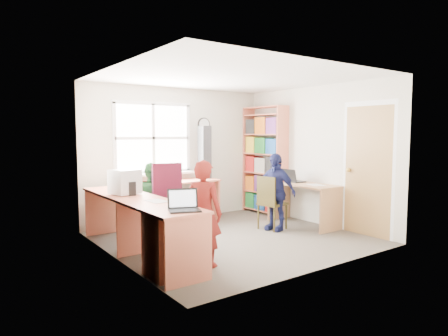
% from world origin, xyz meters
% --- Properties ---
extents(room, '(3.64, 3.44, 2.44)m').
position_xyz_m(room, '(0.01, 0.10, 1.22)').
color(room, '#484038').
rests_on(room, ground).
extents(l_desk, '(2.38, 2.95, 0.75)m').
position_xyz_m(l_desk, '(-1.31, -0.28, 0.46)').
color(l_desk, '#FB8664').
rests_on(l_desk, ground).
extents(right_desk, '(0.58, 1.25, 0.72)m').
position_xyz_m(right_desk, '(1.52, 0.01, 0.52)').
color(right_desk, tan).
rests_on(right_desk, ground).
extents(bookshelf, '(0.30, 1.02, 2.10)m').
position_xyz_m(bookshelf, '(1.65, 1.19, 1.00)').
color(bookshelf, '#FB8664').
rests_on(bookshelf, ground).
extents(swivel_chair, '(0.63, 0.63, 1.15)m').
position_xyz_m(swivel_chair, '(-0.96, 0.22, 0.50)').
color(swivel_chair, black).
rests_on(swivel_chair, ground).
extents(wooden_chair, '(0.45, 0.45, 0.89)m').
position_xyz_m(wooden_chair, '(0.82, 0.10, 0.48)').
color(wooden_chair, '#393013').
rests_on(wooden_chair, ground).
extents(crt_monitor, '(0.41, 0.39, 0.34)m').
position_xyz_m(crt_monitor, '(-1.52, 0.44, 0.92)').
color(crt_monitor, silver).
rests_on(crt_monitor, l_desk).
extents(laptop_left, '(0.41, 0.38, 0.23)m').
position_xyz_m(laptop_left, '(-1.43, -1.00, 0.80)').
color(laptop_left, black).
rests_on(laptop_left, l_desk).
extents(laptop_right, '(0.30, 0.35, 0.23)m').
position_xyz_m(laptop_right, '(1.50, 0.27, 0.78)').
color(laptop_right, black).
rests_on(laptop_right, right_desk).
extents(speaker_a, '(0.11, 0.11, 0.19)m').
position_xyz_m(speaker_a, '(-1.48, 0.31, 0.84)').
color(speaker_a, black).
rests_on(speaker_a, l_desk).
extents(speaker_b, '(0.09, 0.09, 0.17)m').
position_xyz_m(speaker_b, '(-1.50, 0.85, 0.83)').
color(speaker_b, black).
rests_on(speaker_b, l_desk).
extents(cd_tower, '(0.21, 0.19, 0.97)m').
position_xyz_m(cd_tower, '(0.43, 1.46, 1.23)').
color(cd_tower, black).
rests_on(cd_tower, l_desk).
extents(game_box, '(0.35, 0.35, 0.07)m').
position_xyz_m(game_box, '(1.51, 0.57, 0.75)').
color(game_box, red).
rests_on(game_box, right_desk).
extents(paper_a, '(0.23, 0.31, 0.00)m').
position_xyz_m(paper_a, '(-1.41, -0.30, 0.75)').
color(paper_a, silver).
rests_on(paper_a, l_desk).
extents(paper_b, '(0.30, 0.36, 0.00)m').
position_xyz_m(paper_b, '(1.53, -0.25, 0.72)').
color(paper_b, silver).
rests_on(paper_b, right_desk).
extents(potted_plant, '(0.21, 0.19, 0.31)m').
position_xyz_m(potted_plant, '(-0.51, 1.39, 0.91)').
color(potted_plant, '#2F702C').
rests_on(potted_plant, l_desk).
extents(person_red, '(0.51, 0.56, 1.27)m').
position_xyz_m(person_red, '(-1.04, -0.79, 0.64)').
color(person_red, maroon).
rests_on(person_red, ground).
extents(person_green, '(0.55, 0.64, 1.14)m').
position_xyz_m(person_green, '(-0.92, 0.86, 0.57)').
color(person_green, '#2A692E').
rests_on(person_green, ground).
extents(person_navy, '(0.48, 0.79, 1.26)m').
position_xyz_m(person_navy, '(0.87, 0.03, 0.63)').
color(person_navy, '#161A46').
rests_on(person_navy, ground).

